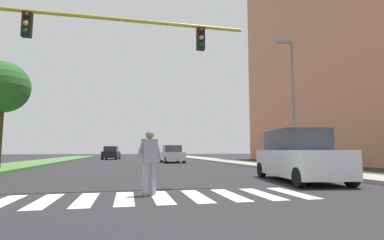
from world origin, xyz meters
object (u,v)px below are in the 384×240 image
(traffic_light_gantry, at_px, (28,46))
(street_lamp_right, at_px, (291,91))
(suv_crossing, at_px, (298,157))
(tree_far, at_px, (2,87))
(sedan_midblock, at_px, (172,154))
(pedestrian_performer, at_px, (149,159))
(sedan_distant, at_px, (111,153))

(traffic_light_gantry, height_order, street_lamp_right, street_lamp_right)
(traffic_light_gantry, bearing_deg, suv_crossing, 2.79)
(tree_far, relative_size, sedan_midblock, 1.60)
(tree_far, height_order, pedestrian_performer, tree_far)
(traffic_light_gantry, xyz_separation_m, street_lamp_right, (12.38, 5.49, 0.18))
(tree_far, height_order, street_lamp_right, street_lamp_right)
(tree_far, bearing_deg, pedestrian_performer, -55.76)
(street_lamp_right, bearing_deg, suv_crossing, -119.69)
(traffic_light_gantry, xyz_separation_m, sedan_midblock, (7.35, 18.66, -3.64))
(tree_far, distance_m, sedan_midblock, 15.21)
(pedestrian_performer, bearing_deg, street_lamp_right, 40.28)
(traffic_light_gantry, relative_size, street_lamp_right, 1.37)
(sedan_midblock, bearing_deg, street_lamp_right, -69.10)
(suv_crossing, xyz_separation_m, sedan_midblock, (-2.17, 18.20, -0.16))
(pedestrian_performer, xyz_separation_m, sedan_distant, (-2.63, 31.75, -0.15))
(pedestrian_performer, xyz_separation_m, suv_crossing, (5.83, 2.35, -0.00))
(tree_far, xyz_separation_m, sedan_distant, (5.60, 19.66, -4.26))
(sedan_distant, bearing_deg, traffic_light_gantry, -92.03)
(pedestrian_performer, relative_size, sedan_midblock, 0.41)
(pedestrian_performer, xyz_separation_m, sedan_midblock, (3.67, 20.54, -0.16))
(tree_far, xyz_separation_m, suv_crossing, (14.07, -9.75, -4.12))
(street_lamp_right, relative_size, sedan_distant, 1.78)
(pedestrian_performer, height_order, sedan_midblock, pedestrian_performer)
(street_lamp_right, distance_m, suv_crossing, 6.84)
(street_lamp_right, height_order, pedestrian_performer, street_lamp_right)
(street_lamp_right, height_order, suv_crossing, street_lamp_right)
(traffic_light_gantry, relative_size, pedestrian_performer, 6.10)
(sedan_distant, bearing_deg, tree_far, -105.91)
(tree_far, relative_size, pedestrian_performer, 3.88)
(tree_far, distance_m, suv_crossing, 17.60)
(traffic_light_gantry, bearing_deg, tree_far, 114.00)
(street_lamp_right, height_order, sedan_midblock, street_lamp_right)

